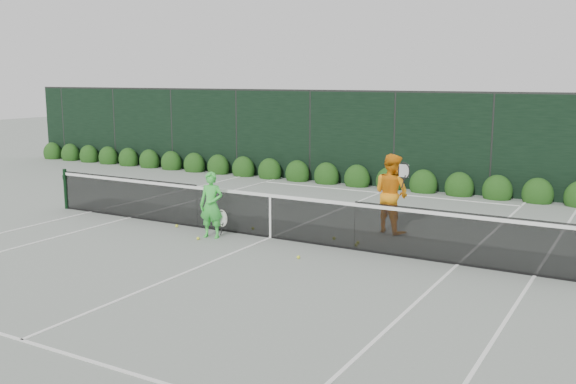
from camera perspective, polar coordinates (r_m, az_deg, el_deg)
The scene contains 8 objects.
ground at distance 14.07m, azimuth -1.57°, elevation -4.10°, with size 80.00×80.00×0.00m, color gray.
tennis_net at distance 13.97m, azimuth -1.67°, elevation -1.97°, with size 12.90×0.10×1.07m.
player_woman at distance 14.05m, azimuth -6.82°, elevation -1.17°, with size 0.65×0.46×1.45m.
player_man at distance 14.59m, azimuth 9.17°, elevation -0.11°, with size 1.06×0.96×1.79m.
court_lines at distance 14.07m, azimuth -1.57°, elevation -4.08°, with size 11.03×23.83×0.01m.
windscreen_fence at distance 11.58m, azimuth -8.62°, elevation 0.34°, with size 32.00×21.07×3.06m.
hedge_row at distance 20.34m, azimuth 8.99°, elevation 0.90°, with size 31.66×0.65×0.94m.
tennis_balls at distance 13.86m, azimuth -0.76°, elevation -4.18°, with size 4.43×1.75×0.07m.
Camera 1 is at (7.13, -11.63, 3.47)m, focal length 40.00 mm.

